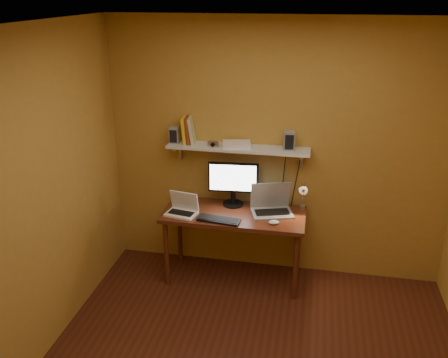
% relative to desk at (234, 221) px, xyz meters
% --- Properties ---
extents(room, '(3.44, 3.24, 2.64)m').
position_rel_desk_xyz_m(room, '(0.37, -1.28, 0.64)').
color(room, '#502114').
rests_on(room, ground).
extents(desk, '(1.40, 0.60, 0.75)m').
position_rel_desk_xyz_m(desk, '(0.00, 0.00, 0.00)').
color(desk, '#5F2916').
rests_on(desk, ground).
extents(wall_shelf, '(1.40, 0.25, 0.21)m').
position_rel_desk_xyz_m(wall_shelf, '(0.00, 0.19, 0.69)').
color(wall_shelf, silver).
rests_on(wall_shelf, room).
extents(monitor, '(0.50, 0.23, 0.45)m').
position_rel_desk_xyz_m(monitor, '(-0.04, 0.19, 0.34)').
color(monitor, black).
rests_on(monitor, desk).
extents(laptop, '(0.46, 0.38, 0.29)m').
position_rel_desk_xyz_m(laptop, '(0.36, 0.10, 0.16)').
color(laptop, gray).
rests_on(laptop, desk).
extents(netbook, '(0.32, 0.26, 0.22)m').
position_rel_desk_xyz_m(netbook, '(-0.49, -0.11, 0.14)').
color(netbook, white).
rests_on(netbook, desk).
extents(keyboard, '(0.42, 0.19, 0.02)m').
position_rel_desk_xyz_m(keyboard, '(-0.11, -0.20, 0.10)').
color(keyboard, black).
rests_on(keyboard, desk).
extents(mouse, '(0.12, 0.09, 0.04)m').
position_rel_desk_xyz_m(mouse, '(0.41, -0.16, 0.10)').
color(mouse, white).
rests_on(mouse, desk).
extents(desk_lamp, '(0.09, 0.23, 0.38)m').
position_rel_desk_xyz_m(desk_lamp, '(0.66, 0.13, 0.29)').
color(desk_lamp, silver).
rests_on(desk_lamp, desk).
extents(speaker_left, '(0.09, 0.09, 0.16)m').
position_rel_desk_xyz_m(speaker_left, '(-0.64, 0.19, 0.79)').
color(speaker_left, gray).
rests_on(speaker_left, wall_shelf).
extents(speaker_right, '(0.11, 0.11, 0.18)m').
position_rel_desk_xyz_m(speaker_right, '(0.49, 0.20, 0.80)').
color(speaker_right, gray).
rests_on(speaker_right, wall_shelf).
extents(books, '(0.15, 0.18, 0.26)m').
position_rel_desk_xyz_m(books, '(-0.51, 0.22, 0.84)').
color(books, yellow).
rests_on(books, wall_shelf).
extents(shelf_camera, '(0.11, 0.06, 0.07)m').
position_rel_desk_xyz_m(shelf_camera, '(-0.23, 0.13, 0.74)').
color(shelf_camera, silver).
rests_on(shelf_camera, wall_shelf).
extents(router, '(0.30, 0.23, 0.05)m').
position_rel_desk_xyz_m(router, '(-0.02, 0.20, 0.73)').
color(router, white).
rests_on(router, wall_shelf).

